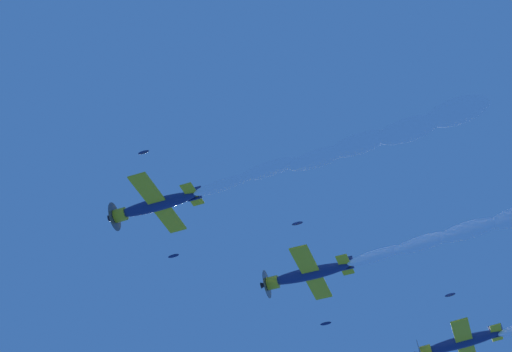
% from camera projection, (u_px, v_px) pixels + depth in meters
% --- Properties ---
extents(airplane_lead, '(8.38, 8.49, 4.60)m').
position_uv_depth(airplane_lead, '(154.00, 205.00, 73.59)').
color(airplane_lead, navy).
extents(airplane_left_wingman, '(8.50, 8.45, 4.30)m').
position_uv_depth(airplane_left_wingman, '(306.00, 274.00, 75.68)').
color(airplane_left_wingman, navy).
extents(airplane_right_wingman, '(8.54, 8.54, 4.26)m').
position_uv_depth(airplane_right_wingman, '(459.00, 343.00, 79.78)').
color(airplane_right_wingman, navy).
extents(smoke_trail_lead, '(13.80, 23.54, 2.47)m').
position_uv_depth(smoke_trail_lead, '(375.00, 138.00, 69.83)').
color(smoke_trail_lead, white).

